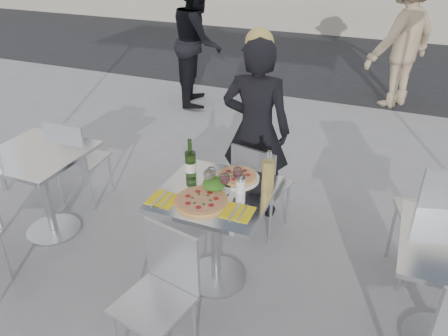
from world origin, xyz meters
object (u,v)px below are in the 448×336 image
at_px(pizza_far, 237,176).
at_px(pedestrian_a, 198,41).
at_px(carafe, 268,175).
at_px(wineglass_white_b, 211,173).
at_px(pedestrian_b, 402,38).
at_px(wineglass_white_a, 208,176).
at_px(sugar_shaker, 241,185).
at_px(wine_bottle, 191,164).
at_px(wineglass_red_b, 238,173).
at_px(side_chair_rfar, 443,217).
at_px(chair_far, 258,183).
at_px(salad_plate, 214,185).
at_px(wineglass_red_a, 225,180).
at_px(side_chair_lfar, 75,156).
at_px(main_table, 216,218).
at_px(side_table_left, 42,176).
at_px(chair_near, 162,285).
at_px(napkin_right, 238,212).
at_px(woman_diner, 256,131).
at_px(napkin_left, 163,199).
at_px(pizza_near, 201,201).

bearing_deg(pizza_far, pedestrian_a, 119.62).
height_order(pizza_far, carafe, carafe).
distance_m(pedestrian_a, wineglass_white_b, 3.65).
relative_size(pedestrian_b, wineglass_white_a, 12.02).
relative_size(pedestrian_b, sugar_shaker, 17.69).
bearing_deg(wine_bottle, wineglass_red_b, 0.95).
bearing_deg(wine_bottle, carafe, 5.08).
xyz_separation_m(side_chair_rfar, pizza_far, (-1.34, -0.28, 0.16)).
bearing_deg(pizza_far, chair_far, 86.78).
distance_m(pedestrian_b, salad_plate, 4.35).
relative_size(sugar_shaker, wineglass_white_b, 0.68).
bearing_deg(wineglass_red_a, pedestrian_b, 78.65).
xyz_separation_m(wine_bottle, wineglass_red_b, (0.34, 0.01, -0.00)).
bearing_deg(chair_far, side_chair_rfar, -175.71).
height_order(side_chair_lfar, wineglass_white_a, wineglass_white_a).
height_order(main_table, salad_plate, salad_plate).
bearing_deg(salad_plate, pedestrian_b, 77.48).
bearing_deg(side_table_left, wineglass_white_b, 1.49).
distance_m(chair_near, napkin_right, 0.61).
xyz_separation_m(woman_diner, wineglass_white_a, (-0.01, -0.95, 0.08)).
relative_size(chair_far, carafe, 2.84).
xyz_separation_m(side_chair_rfar, wineglass_red_b, (-1.30, -0.39, 0.25)).
bearing_deg(wineglass_red_b, side_chair_rfar, 16.87).
bearing_deg(wineglass_white_a, main_table, -2.57).
bearing_deg(wineglass_white_b, pedestrian_a, 116.66).
xyz_separation_m(main_table, napkin_left, (-0.27, -0.21, 0.21)).
distance_m(pizza_near, wineglass_red_a, 0.20).
xyz_separation_m(side_chair_lfar, pedestrian_b, (2.47, 3.82, 0.45)).
bearing_deg(side_chair_lfar, wineglass_red_a, 160.50).
distance_m(chair_near, pedestrian_a, 4.29).
bearing_deg(side_chair_rfar, pizza_far, -3.62).
bearing_deg(napkin_left, wineglass_red_a, 33.01).
relative_size(pedestrian_a, napkin_left, 8.76).
distance_m(pedestrian_a, wineglass_white_a, 3.68).
bearing_deg(wineglass_red_b, wineglass_white_b, -158.27).
distance_m(napkin_left, napkin_right, 0.49).
bearing_deg(wineglass_red_b, main_table, -138.82).
height_order(chair_far, wineglass_white_a, wineglass_white_a).
height_order(chair_far, napkin_left, chair_far).
height_order(pizza_near, pizza_far, pizza_far).
bearing_deg(woman_diner, pizza_near, 84.43).
relative_size(wineglass_red_a, napkin_right, 0.79).
relative_size(main_table, side_chair_rfar, 0.73).
xyz_separation_m(pizza_far, napkin_left, (-0.34, -0.43, -0.01)).
distance_m(sugar_shaker, wineglass_red_b, 0.08).
height_order(side_table_left, side_chair_rfar, side_chair_rfar).
bearing_deg(napkin_left, pizza_near, 16.57).
xyz_separation_m(chair_near, pedestrian_b, (0.98, 4.91, 0.46)).
bearing_deg(pizza_near, wineglass_red_b, 59.02).
height_order(chair_near, pizza_near, chair_near).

